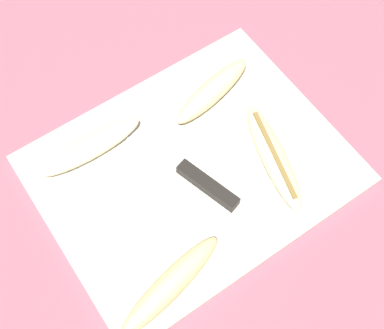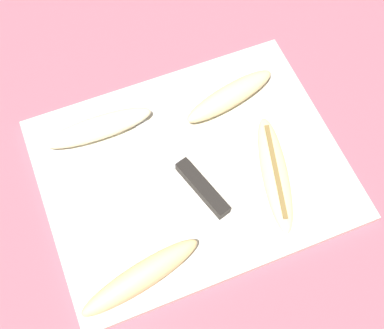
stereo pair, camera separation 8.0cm
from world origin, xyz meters
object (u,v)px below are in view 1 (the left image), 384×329
object	(u,v)px
banana_mellow_near	(274,157)
banana_ripe_center	(212,91)
banana_golden_short	(171,285)
knife	(192,177)
banana_bright_far	(91,147)

from	to	relation	value
banana_mellow_near	banana_ripe_center	bearing A→B (deg)	93.55
banana_ripe_center	banana_golden_short	distance (m)	0.32
banana_ripe_center	knife	bearing A→B (deg)	-136.84
knife	banana_ripe_center	bearing A→B (deg)	26.73
banana_mellow_near	banana_golden_short	distance (m)	0.25
knife	banana_ripe_center	world-z (taller)	banana_ripe_center
banana_ripe_center	banana_golden_short	size ratio (longest dim) A/B	0.91
knife	banana_bright_far	bearing A→B (deg)	112.15
banana_ripe_center	banana_mellow_near	bearing A→B (deg)	-86.45
banana_bright_far	knife	bearing A→B (deg)	-51.42
knife	banana_mellow_near	bearing A→B (deg)	-35.94
banana_golden_short	banana_ripe_center	bearing A→B (deg)	44.51
banana_bright_far	banana_ripe_center	distance (m)	0.21
banana_golden_short	knife	bearing A→B (deg)	45.75
knife	banana_golden_short	size ratio (longest dim) A/B	1.36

